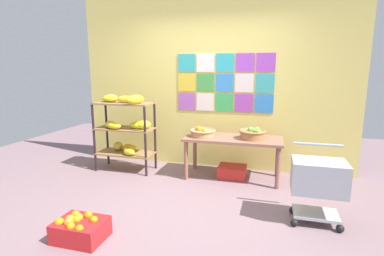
{
  "coord_description": "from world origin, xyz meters",
  "views": [
    {
      "loc": [
        0.97,
        -3.13,
        1.6
      ],
      "look_at": [
        -0.08,
        0.65,
        0.83
      ],
      "focal_mm": 27.57,
      "sensor_mm": 36.0,
      "label": 1
    }
  ],
  "objects_px": {
    "produce_crate_under_table": "(232,172)",
    "shopping_cart": "(318,179)",
    "display_table": "(233,143)",
    "fruit_basket_left": "(253,134)",
    "orange_crate_foreground": "(80,228)",
    "banana_shelf_unit": "(125,126)",
    "fruit_basket_back_right": "(202,132)"
  },
  "relations": [
    {
      "from": "fruit_basket_back_right",
      "to": "shopping_cart",
      "type": "bearing_deg",
      "value": -35.15
    },
    {
      "from": "fruit_basket_left",
      "to": "shopping_cart",
      "type": "height_order",
      "value": "shopping_cart"
    },
    {
      "from": "banana_shelf_unit",
      "to": "orange_crate_foreground",
      "type": "relative_size",
      "value": 2.67
    },
    {
      "from": "shopping_cart",
      "to": "fruit_basket_back_right",
      "type": "bearing_deg",
      "value": 132.78
    },
    {
      "from": "banana_shelf_unit",
      "to": "display_table",
      "type": "height_order",
      "value": "banana_shelf_unit"
    },
    {
      "from": "fruit_basket_left",
      "to": "produce_crate_under_table",
      "type": "relative_size",
      "value": 0.93
    },
    {
      "from": "produce_crate_under_table",
      "to": "orange_crate_foreground",
      "type": "bearing_deg",
      "value": -119.55
    },
    {
      "from": "banana_shelf_unit",
      "to": "shopping_cart",
      "type": "distance_m",
      "value": 2.95
    },
    {
      "from": "banana_shelf_unit",
      "to": "fruit_basket_left",
      "type": "bearing_deg",
      "value": 2.12
    },
    {
      "from": "display_table",
      "to": "produce_crate_under_table",
      "type": "distance_m",
      "value": 0.46
    },
    {
      "from": "fruit_basket_back_right",
      "to": "shopping_cart",
      "type": "relative_size",
      "value": 0.48
    },
    {
      "from": "display_table",
      "to": "fruit_basket_left",
      "type": "height_order",
      "value": "fruit_basket_left"
    },
    {
      "from": "fruit_basket_left",
      "to": "orange_crate_foreground",
      "type": "distance_m",
      "value": 2.58
    },
    {
      "from": "fruit_basket_left",
      "to": "produce_crate_under_table",
      "type": "distance_m",
      "value": 0.68
    },
    {
      "from": "shopping_cart",
      "to": "display_table",
      "type": "bearing_deg",
      "value": 121.47
    },
    {
      "from": "fruit_basket_back_right",
      "to": "display_table",
      "type": "bearing_deg",
      "value": 4.52
    },
    {
      "from": "banana_shelf_unit",
      "to": "fruit_basket_back_right",
      "type": "bearing_deg",
      "value": 2.37
    },
    {
      "from": "banana_shelf_unit",
      "to": "display_table",
      "type": "distance_m",
      "value": 1.73
    },
    {
      "from": "banana_shelf_unit",
      "to": "orange_crate_foreground",
      "type": "height_order",
      "value": "banana_shelf_unit"
    },
    {
      "from": "fruit_basket_left",
      "to": "orange_crate_foreground",
      "type": "height_order",
      "value": "fruit_basket_left"
    },
    {
      "from": "orange_crate_foreground",
      "to": "shopping_cart",
      "type": "bearing_deg",
      "value": 23.24
    },
    {
      "from": "orange_crate_foreground",
      "to": "produce_crate_under_table",
      "type": "bearing_deg",
      "value": 60.45
    },
    {
      "from": "fruit_basket_back_right",
      "to": "produce_crate_under_table",
      "type": "relative_size",
      "value": 0.95
    },
    {
      "from": "fruit_basket_back_right",
      "to": "banana_shelf_unit",
      "type": "bearing_deg",
      "value": -177.63
    },
    {
      "from": "orange_crate_foreground",
      "to": "fruit_basket_left",
      "type": "bearing_deg",
      "value": 54.27
    },
    {
      "from": "produce_crate_under_table",
      "to": "shopping_cart",
      "type": "height_order",
      "value": "shopping_cart"
    },
    {
      "from": "produce_crate_under_table",
      "to": "shopping_cart",
      "type": "bearing_deg",
      "value": -46.95
    },
    {
      "from": "fruit_basket_left",
      "to": "banana_shelf_unit",
      "type": "bearing_deg",
      "value": -177.88
    },
    {
      "from": "banana_shelf_unit",
      "to": "orange_crate_foreground",
      "type": "distance_m",
      "value": 2.13
    },
    {
      "from": "display_table",
      "to": "fruit_basket_left",
      "type": "xyz_separation_m",
      "value": [
        0.29,
        -0.01,
        0.16
      ]
    },
    {
      "from": "display_table",
      "to": "fruit_basket_back_right",
      "type": "xyz_separation_m",
      "value": [
        -0.46,
        -0.04,
        0.14
      ]
    },
    {
      "from": "banana_shelf_unit",
      "to": "produce_crate_under_table",
      "type": "height_order",
      "value": "banana_shelf_unit"
    }
  ]
}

